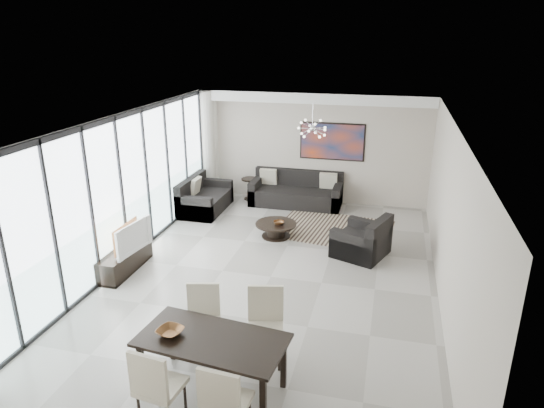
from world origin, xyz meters
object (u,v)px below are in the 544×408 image
(tv_console, at_px, (125,260))
(dining_table, at_px, (212,344))
(coffee_table, at_px, (276,229))
(sofa_main, at_px, (296,194))
(television, at_px, (130,237))

(tv_console, height_order, dining_table, dining_table)
(coffee_table, distance_m, sofa_main, 2.22)
(sofa_main, bearing_deg, tv_console, -118.25)
(tv_console, distance_m, dining_table, 3.90)
(sofa_main, distance_m, dining_table, 7.19)
(coffee_table, relative_size, sofa_main, 0.39)
(sofa_main, xyz_separation_m, tv_console, (-2.42, -4.50, -0.07))
(coffee_table, relative_size, television, 0.92)
(sofa_main, distance_m, television, 5.07)
(dining_table, bearing_deg, sofa_main, 93.02)
(tv_console, bearing_deg, sofa_main, 61.75)
(coffee_table, bearing_deg, television, -134.35)
(sofa_main, distance_m, tv_console, 5.11)
(dining_table, bearing_deg, coffee_table, 94.51)
(coffee_table, distance_m, dining_table, 4.99)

